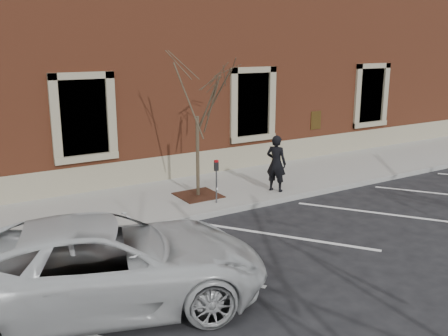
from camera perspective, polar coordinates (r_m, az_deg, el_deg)
ground at (r=13.79m, az=1.33°, el=-4.95°), size 120.00×120.00×0.00m
sidewalk_near at (r=15.19m, az=-2.30°, el=-2.86°), size 40.00×3.50×0.15m
curb_near at (r=13.72m, az=1.44°, el=-4.72°), size 40.00×0.12×0.15m
parking_stripes at (r=12.13m, az=7.10°, el=-7.78°), size 28.00×4.40×0.01m
building_civic at (r=19.97m, az=-11.19°, el=12.38°), size 40.00×8.62×8.00m
man at (r=15.00m, az=5.98°, el=0.53°), size 0.66×0.74×1.71m
parking_meter at (r=13.78m, az=-0.88°, el=-0.62°), size 0.11×0.09×1.22m
tree_grate at (r=14.67m, az=-2.97°, el=-3.11°), size 1.18×1.18×0.03m
sapling at (r=14.08m, az=-3.12°, el=8.50°), size 2.56×2.56×4.26m
white_truck at (r=9.03m, az=-13.51°, el=-10.58°), size 6.19×4.19×1.58m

